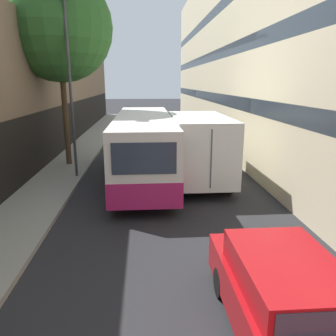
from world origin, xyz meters
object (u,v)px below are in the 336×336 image
Objects in this scene: street_lamp at (68,55)px; box_truck at (196,145)px; bus at (144,145)px; panel_van at (143,125)px; car_hatchback at (287,302)px; street_tree_left at (59,27)px.

box_truck is at bearing -2.37° from street_lamp.
bus is 2.36× the size of panel_van.
bus is at bearing 103.12° from car_hatchback.
bus is 7.12m from street_tree_left.
street_tree_left reaches higher than bus.
street_tree_left is (-6.39, 2.63, 5.31)m from box_truck.
panel_van is at bearing 101.96° from box_truck.
street_tree_left is at bearing -113.65° from panel_van.
panel_van is 11.42m from street_tree_left.
box_truck is (0.02, 10.01, 0.82)m from car_hatchback.
street_lamp is at bearing 118.29° from car_hatchback.
street_lamp is (-5.51, 10.24, 4.70)m from car_hatchback.
car_hatchback is 10.47m from bus.
car_hatchback is 12.54m from street_lamp.
car_hatchback is at bearing -63.25° from street_tree_left.
panel_van is at bearing 96.44° from car_hatchback.
street_lamp reaches higher than bus.
car_hatchback is 0.47× the size of street_tree_left.
car_hatchback is 15.43m from street_tree_left.
street_lamp is (-3.14, 0.07, 3.91)m from bus.
bus reaches higher than panel_van.
car_hatchback is at bearing -76.88° from bus.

